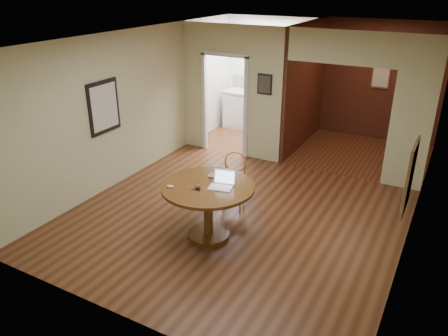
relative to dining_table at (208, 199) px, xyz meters
The scene contains 11 objects.
floor 0.85m from the dining_table, 82.05° to the left, with size 5.00×5.00×0.00m, color #472314.
room_shell 3.77m from the dining_table, 95.99° to the left, with size 5.20×7.50×5.00m.
dining_table is the anchor object (origin of this frame).
chair 1.05m from the dining_table, 96.69° to the left, with size 0.49×0.49×0.92m.
open_laptop 0.35m from the dining_table, 20.71° to the left, with size 0.36×0.34×0.22m.
closed_laptop 0.34m from the dining_table, 84.18° to the left, with size 0.35×0.22×0.03m, color #A9A9AE.
mouse 0.58m from the dining_table, 143.17° to the right, with size 0.10×0.05×0.04m, color white.
wine_glass 0.33m from the dining_table, 106.75° to the right, with size 0.09×0.09×0.10m, color white, non-canonical shape.
pen 0.31m from the dining_table, 108.98° to the right, with size 0.01×0.01×0.15m, color navy.
kitchen_cabinet 4.95m from the dining_table, 104.84° to the left, with size 2.06×0.60×0.94m.
grocery_bag 4.85m from the dining_table, 97.14° to the left, with size 0.27×0.23×0.27m, color beige.
Camera 1 is at (2.78, -5.32, 3.54)m, focal length 35.00 mm.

